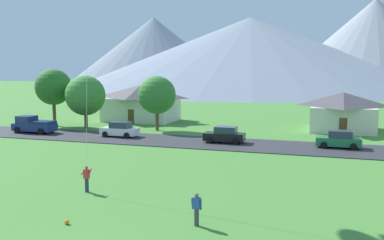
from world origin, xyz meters
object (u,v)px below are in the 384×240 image
at_px(parked_car_black_mid_west, 225,135).
at_px(watcher_person, 197,209).
at_px(tree_center, 53,87).
at_px(house_left_center, 141,102).
at_px(pickup_truck_navy_west_side, 33,124).
at_px(tree_left_of_center, 85,96).
at_px(parked_car_white_mid_east, 120,130).
at_px(tree_near_left, 157,95).
at_px(soccer_ball, 67,222).
at_px(house_right_center, 343,111).
at_px(parked_car_green_west_end, 339,140).

bearing_deg(parked_car_black_mid_west, watcher_person, -79.36).
relative_size(tree_center, parked_car_black_mid_west, 1.80).
height_order(parked_car_black_mid_west, watcher_person, parked_car_black_mid_west).
bearing_deg(house_left_center, pickup_truck_navy_west_side, -114.57).
distance_m(house_left_center, tree_left_of_center, 10.28).
relative_size(tree_left_of_center, watcher_person, 4.08).
xyz_separation_m(house_left_center, tree_center, (-8.83, -8.74, 2.48)).
distance_m(tree_center, parked_car_white_mid_east, 15.00).
distance_m(tree_left_of_center, parked_car_white_mid_east, 9.86).
bearing_deg(parked_car_white_mid_east, tree_left_of_center, 145.36).
bearing_deg(house_left_center, tree_near_left, -54.60).
relative_size(tree_center, soccer_ball, 31.89).
xyz_separation_m(parked_car_black_mid_west, pickup_truck_navy_west_side, (-23.41, -0.37, 0.19)).
height_order(house_right_center, pickup_truck_navy_west_side, house_right_center).
relative_size(tree_center, parked_car_green_west_end, 1.81).
bearing_deg(parked_car_green_west_end, tree_left_of_center, 171.12).
height_order(house_right_center, tree_center, tree_center).
bearing_deg(soccer_ball, watcher_person, 16.43).
height_order(parked_car_green_west_end, soccer_ball, parked_car_green_west_end).
height_order(house_right_center, watcher_person, house_right_center).
xyz_separation_m(house_right_center, parked_car_black_mid_west, (-11.75, -13.67, -1.60)).
height_order(tree_center, parked_car_white_mid_east, tree_center).
bearing_deg(watcher_person, house_right_center, 78.95).
bearing_deg(watcher_person, tree_center, 134.70).
bearing_deg(parked_car_black_mid_west, tree_left_of_center, 164.62).
relative_size(house_right_center, soccer_ball, 35.88).
bearing_deg(house_left_center, tree_left_of_center, -109.80).
xyz_separation_m(tree_center, watcher_person, (29.65, -29.96, -4.34)).
bearing_deg(soccer_ball, pickup_truck_navy_west_side, 130.66).
xyz_separation_m(tree_center, pickup_truck_navy_west_side, (1.79, -6.64, -4.16)).
distance_m(house_right_center, parked_car_black_mid_west, 18.10).
distance_m(house_left_center, house_right_center, 28.15).
distance_m(parked_car_green_west_end, parked_car_white_mid_east, 23.46).
distance_m(parked_car_white_mid_east, pickup_truck_navy_west_side, 11.23).
height_order(tree_near_left, parked_car_green_west_end, tree_near_left).
height_order(house_left_center, parked_car_green_west_end, house_left_center).
height_order(tree_center, pickup_truck_navy_west_side, tree_center).
bearing_deg(soccer_ball, tree_center, 126.35).
xyz_separation_m(house_right_center, soccer_ball, (-13.54, -39.20, -2.35)).
bearing_deg(parked_car_black_mid_west, pickup_truck_navy_west_side, -179.10).
distance_m(parked_car_green_west_end, watcher_person, 25.22).
relative_size(tree_near_left, parked_car_white_mid_east, 1.61).
bearing_deg(parked_car_white_mid_east, watcher_person, -55.11).
distance_m(tree_near_left, parked_car_black_mid_west, 12.58).
bearing_deg(tree_left_of_center, pickup_truck_navy_west_side, -121.66).
bearing_deg(tree_left_of_center, soccer_ball, -59.81).
bearing_deg(tree_center, parked_car_white_mid_east, -25.09).
distance_m(parked_car_green_west_end, pickup_truck_navy_west_side, 34.68).
xyz_separation_m(parked_car_black_mid_west, soccer_ball, (-1.79, -25.53, -0.75)).
bearing_deg(tree_near_left, parked_car_white_mid_east, -107.52).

